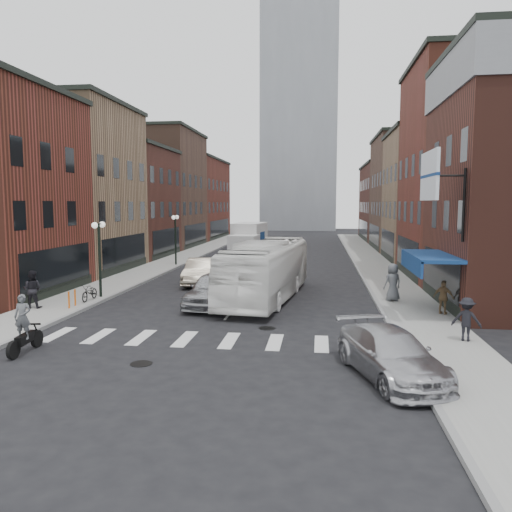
{
  "coord_description": "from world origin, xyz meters",
  "views": [
    {
      "loc": [
        4.07,
        -20.81,
        5.09
      ],
      "look_at": [
        0.58,
        6.55,
        2.15
      ],
      "focal_mm": 35.0,
      "sensor_mm": 36.0,
      "label": 1
    }
  ],
  "objects_px": {
    "sedan_left_near": "(214,289)",
    "ped_right_c": "(393,282)",
    "curb_car": "(391,354)",
    "bike_rack": "(72,299)",
    "ped_right_b": "(444,297)",
    "billboard_sign": "(432,177)",
    "transit_bus": "(267,270)",
    "parked_bicycle": "(90,292)",
    "ped_right_a": "(467,319)",
    "ped_left_solo": "(32,289)",
    "sedan_left_far": "(201,272)",
    "streetlamp_near": "(99,245)",
    "motorcycle_rider": "(24,326)",
    "streetlamp_far": "(175,230)",
    "box_truck": "(248,242)"
  },
  "relations": [
    {
      "from": "curb_car",
      "to": "parked_bicycle",
      "type": "xyz_separation_m",
      "value": [
        -13.69,
        9.22,
        -0.13
      ]
    },
    {
      "from": "ped_right_a",
      "to": "ped_right_c",
      "type": "bearing_deg",
      "value": -58.06
    },
    {
      "from": "sedan_left_far",
      "to": "ped_left_solo",
      "type": "distance_m",
      "value": 10.55
    },
    {
      "from": "sedan_left_near",
      "to": "ped_right_c",
      "type": "xyz_separation_m",
      "value": [
        8.87,
        1.81,
        0.26
      ]
    },
    {
      "from": "sedan_left_far",
      "to": "ped_right_c",
      "type": "xyz_separation_m",
      "value": [
        11.07,
        -4.71,
        0.3
      ]
    },
    {
      "from": "streetlamp_near",
      "to": "sedan_left_far",
      "type": "distance_m",
      "value": 7.2
    },
    {
      "from": "streetlamp_far",
      "to": "ped_right_a",
      "type": "bearing_deg",
      "value": -50.66
    },
    {
      "from": "streetlamp_near",
      "to": "bike_rack",
      "type": "height_order",
      "value": "streetlamp_near"
    },
    {
      "from": "box_truck",
      "to": "ped_right_a",
      "type": "relative_size",
      "value": 4.93
    },
    {
      "from": "bike_rack",
      "to": "ped_right_c",
      "type": "height_order",
      "value": "ped_right_c"
    },
    {
      "from": "billboard_sign",
      "to": "curb_car",
      "type": "distance_m",
      "value": 9.01
    },
    {
      "from": "parked_bicycle",
      "to": "curb_car",
      "type": "bearing_deg",
      "value": -34.1
    },
    {
      "from": "sedan_left_near",
      "to": "ped_right_b",
      "type": "xyz_separation_m",
      "value": [
        10.68,
        -1.05,
        0.06
      ]
    },
    {
      "from": "curb_car",
      "to": "ped_right_b",
      "type": "height_order",
      "value": "ped_right_b"
    },
    {
      "from": "ped_left_solo",
      "to": "parked_bicycle",
      "type": "bearing_deg",
      "value": -136.07
    },
    {
      "from": "billboard_sign",
      "to": "bike_rack",
      "type": "distance_m",
      "value": 17.14
    },
    {
      "from": "sedan_left_far",
      "to": "parked_bicycle",
      "type": "distance_m",
      "value": 7.81
    },
    {
      "from": "ped_right_a",
      "to": "billboard_sign",
      "type": "bearing_deg",
      "value": -55.6
    },
    {
      "from": "streetlamp_near",
      "to": "ped_right_b",
      "type": "relative_size",
      "value": 2.7
    },
    {
      "from": "motorcycle_rider",
      "to": "sedan_left_near",
      "type": "xyz_separation_m",
      "value": [
        4.75,
        8.43,
        -0.11
      ]
    },
    {
      "from": "streetlamp_near",
      "to": "sedan_left_far",
      "type": "height_order",
      "value": "streetlamp_near"
    },
    {
      "from": "box_truck",
      "to": "transit_bus",
      "type": "distance_m",
      "value": 17.84
    },
    {
      "from": "ped_right_c",
      "to": "sedan_left_near",
      "type": "bearing_deg",
      "value": -14.81
    },
    {
      "from": "streetlamp_near",
      "to": "ped_right_c",
      "type": "bearing_deg",
      "value": 3.04
    },
    {
      "from": "motorcycle_rider",
      "to": "ped_right_c",
      "type": "relative_size",
      "value": 1.07
    },
    {
      "from": "sedan_left_near",
      "to": "curb_car",
      "type": "distance_m",
      "value": 11.78
    },
    {
      "from": "billboard_sign",
      "to": "ped_right_b",
      "type": "relative_size",
      "value": 2.43
    },
    {
      "from": "sedan_left_near",
      "to": "ped_left_solo",
      "type": "relative_size",
      "value": 2.79
    },
    {
      "from": "box_truck",
      "to": "ped_left_solo",
      "type": "bearing_deg",
      "value": -102.73
    },
    {
      "from": "sedan_left_near",
      "to": "ped_right_a",
      "type": "relative_size",
      "value": 3.15
    },
    {
      "from": "streetlamp_near",
      "to": "parked_bicycle",
      "type": "distance_m",
      "value": 2.57
    },
    {
      "from": "curb_car",
      "to": "ped_right_b",
      "type": "distance_m",
      "value": 8.91
    },
    {
      "from": "motorcycle_rider",
      "to": "streetlamp_far",
      "type": "bearing_deg",
      "value": 86.35
    },
    {
      "from": "transit_bus",
      "to": "sedan_left_near",
      "type": "height_order",
      "value": "transit_bus"
    },
    {
      "from": "billboard_sign",
      "to": "transit_bus",
      "type": "distance_m",
      "value": 9.79
    },
    {
      "from": "box_truck",
      "to": "ped_right_b",
      "type": "bearing_deg",
      "value": -55.0
    },
    {
      "from": "ped_right_b",
      "to": "streetlamp_near",
      "type": "bearing_deg",
      "value": 23.66
    },
    {
      "from": "sedan_left_far",
      "to": "ped_right_b",
      "type": "distance_m",
      "value": 14.94
    },
    {
      "from": "sedan_left_near",
      "to": "billboard_sign",
      "type": "bearing_deg",
      "value": -9.29
    },
    {
      "from": "billboard_sign",
      "to": "bike_rack",
      "type": "xyz_separation_m",
      "value": [
        -16.19,
        0.8,
        -5.58
      ]
    },
    {
      "from": "streetlamp_far",
      "to": "ped_right_b",
      "type": "xyz_separation_m",
      "value": [
        17.0,
        -16.05,
        -2.0
      ]
    },
    {
      "from": "ped_right_c",
      "to": "streetlamp_far",
      "type": "bearing_deg",
      "value": -67.31
    },
    {
      "from": "transit_bus",
      "to": "parked_bicycle",
      "type": "relative_size",
      "value": 7.07
    },
    {
      "from": "box_truck",
      "to": "ped_right_a",
      "type": "height_order",
      "value": "box_truck"
    },
    {
      "from": "ped_left_solo",
      "to": "ped_right_c",
      "type": "xyz_separation_m",
      "value": [
        17.13,
        3.93,
        0.06
      ]
    },
    {
      "from": "parked_bicycle",
      "to": "streetlamp_far",
      "type": "bearing_deg",
      "value": 89.5
    },
    {
      "from": "motorcycle_rider",
      "to": "parked_bicycle",
      "type": "height_order",
      "value": "motorcycle_rider"
    },
    {
      "from": "ped_left_solo",
      "to": "ped_right_b",
      "type": "xyz_separation_m",
      "value": [
        18.94,
        1.08,
        -0.13
      ]
    },
    {
      "from": "streetlamp_near",
      "to": "sedan_left_far",
      "type": "xyz_separation_m",
      "value": [
        4.12,
        5.51,
        -2.1
      ]
    },
    {
      "from": "billboard_sign",
      "to": "ped_right_c",
      "type": "relative_size",
      "value": 1.94
    }
  ]
}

